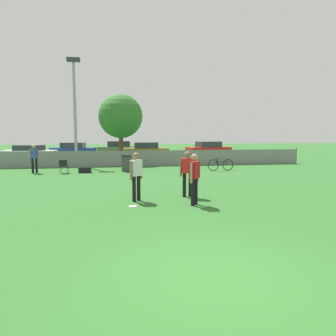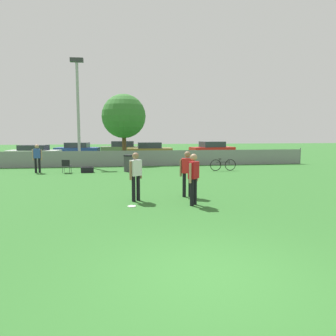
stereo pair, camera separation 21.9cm
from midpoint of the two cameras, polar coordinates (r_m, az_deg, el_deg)
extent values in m
plane|color=#2D6628|center=(5.81, 8.46, -18.27)|extent=(120.00, 120.00, 0.00)
cube|color=gray|center=(23.18, -4.37, 1.69)|extent=(24.07, 0.03, 1.10)
cylinder|color=slate|center=(26.82, 22.24, 1.99)|extent=(0.07, 0.07, 1.21)
cylinder|color=#9E9EA3|center=(24.33, -15.11, 8.90)|extent=(0.20, 0.20, 7.19)
cube|color=#333338|center=(24.81, -15.37, 17.68)|extent=(0.90, 0.36, 0.28)
cylinder|color=brown|center=(25.80, -7.39, 3.51)|extent=(0.32, 0.32, 2.35)
sphere|color=#33702D|center=(25.80, -7.47, 8.95)|extent=(3.39, 3.39, 3.39)
cylinder|color=black|center=(12.18, 3.36, -2.97)|extent=(0.13, 0.13, 0.89)
cylinder|color=black|center=(12.21, 4.39, -2.96)|extent=(0.13, 0.13, 0.89)
cube|color=red|center=(12.10, 3.90, 0.40)|extent=(0.42, 0.26, 0.55)
sphere|color=#8C664C|center=(12.06, 3.92, 2.39)|extent=(0.23, 0.23, 0.23)
cylinder|color=#8C664C|center=(12.08, 2.76, 0.04)|extent=(0.08, 0.08, 0.64)
cylinder|color=#8C664C|center=(12.14, 5.03, 0.05)|extent=(0.08, 0.08, 0.64)
cylinder|color=black|center=(11.41, -5.47, -3.63)|extent=(0.13, 0.13, 0.89)
cylinder|color=black|center=(11.56, -4.67, -3.49)|extent=(0.13, 0.13, 0.89)
cube|color=silver|center=(11.38, -5.10, 0.02)|extent=(0.45, 0.43, 0.55)
sphere|color=#8C664C|center=(11.34, -5.12, 2.13)|extent=(0.23, 0.23, 0.23)
cylinder|color=#8C664C|center=(11.22, -5.98, -0.47)|extent=(0.08, 0.08, 0.64)
cylinder|color=#8C664C|center=(11.56, -4.24, -0.26)|extent=(0.08, 0.08, 0.64)
cylinder|color=black|center=(10.73, 4.77, -4.25)|extent=(0.13, 0.13, 0.89)
cylinder|color=black|center=(10.93, 5.29, -4.07)|extent=(0.13, 0.13, 0.89)
cube|color=#B21419|center=(10.72, 5.07, -0.37)|extent=(0.43, 0.45, 0.55)
sphere|color=tan|center=(10.68, 5.09, 1.87)|extent=(0.23, 0.23, 0.23)
cylinder|color=tan|center=(10.51, 4.49, -0.91)|extent=(0.08, 0.08, 0.64)
cylinder|color=tan|center=(10.95, 5.62, -0.64)|extent=(0.08, 0.08, 0.64)
cylinder|color=black|center=(20.74, -21.19, 0.42)|extent=(0.13, 0.13, 0.86)
cylinder|color=black|center=(20.78, -21.76, 0.40)|extent=(0.13, 0.13, 0.86)
cube|color=#2D4C9E|center=(20.70, -21.56, 2.36)|extent=(0.40, 0.24, 0.55)
sphere|color=tan|center=(20.68, -21.60, 3.52)|extent=(0.23, 0.23, 0.23)
cylinder|color=tan|center=(20.67, -20.92, 2.17)|extent=(0.08, 0.08, 0.64)
cylinder|color=tan|center=(20.75, -22.18, 2.13)|extent=(0.08, 0.08, 0.64)
cylinder|color=white|center=(10.70, -5.75, -6.66)|extent=(0.27, 0.27, 0.03)
torus|color=white|center=(10.70, -5.75, -6.65)|extent=(0.27, 0.27, 0.03)
cylinder|color=#333338|center=(20.32, -16.21, -0.17)|extent=(0.02, 0.02, 0.41)
cylinder|color=#333338|center=(20.41, -17.34, -0.18)|extent=(0.02, 0.02, 0.41)
cylinder|color=#333338|center=(19.91, -16.46, -0.30)|extent=(0.02, 0.02, 0.41)
cylinder|color=#333338|center=(20.01, -17.62, -0.31)|extent=(0.02, 0.02, 0.41)
cube|color=black|center=(20.14, -16.93, 0.38)|extent=(0.50, 0.50, 0.03)
cube|color=black|center=(19.91, -17.09, 0.86)|extent=(0.46, 0.06, 0.35)
torus|color=black|center=(20.47, 8.60, 0.49)|extent=(0.71, 0.07, 0.71)
torus|color=black|center=(20.80, 11.10, 0.53)|extent=(0.71, 0.07, 0.71)
cylinder|color=black|center=(20.61, 9.87, 1.02)|extent=(0.88, 0.07, 0.04)
cylinder|color=black|center=(20.54, 9.32, 1.01)|extent=(0.03, 0.03, 0.37)
cylinder|color=black|center=(20.75, 10.91, 1.03)|extent=(0.03, 0.03, 0.33)
cube|color=black|center=(20.53, 9.33, 1.58)|extent=(0.16, 0.07, 0.04)
cylinder|color=black|center=(20.74, 10.92, 1.49)|extent=(0.04, 0.44, 0.03)
cylinder|color=#3F3F44|center=(20.09, -6.54, 0.73)|extent=(0.60, 0.60, 0.94)
cylinder|color=black|center=(20.04, -6.56, 2.18)|extent=(0.63, 0.63, 0.08)
cube|color=black|center=(20.02, -13.57, -0.31)|extent=(0.72, 0.39, 0.32)
cube|color=black|center=(20.00, -13.58, 0.19)|extent=(0.61, 0.04, 0.02)
cylinder|color=black|center=(31.24, -19.28, 2.10)|extent=(0.64, 0.28, 0.62)
cylinder|color=black|center=(29.87, -20.25, 1.89)|extent=(0.64, 0.28, 0.62)
cylinder|color=black|center=(32.29, -23.88, 2.04)|extent=(0.64, 0.28, 0.62)
cylinder|color=black|center=(30.97, -25.01, 1.83)|extent=(0.64, 0.28, 0.62)
cube|color=white|center=(31.05, -22.15, 2.34)|extent=(4.66, 2.37, 0.61)
cube|color=#2D333D|center=(31.03, -22.19, 3.32)|extent=(2.52, 1.83, 0.46)
cylinder|color=black|center=(34.55, -12.86, 2.66)|extent=(0.62, 0.26, 0.60)
cylinder|color=black|center=(33.00, -13.44, 2.48)|extent=(0.62, 0.26, 0.60)
cylinder|color=black|center=(35.19, -17.06, 2.60)|extent=(0.62, 0.26, 0.60)
cylinder|color=black|center=(33.67, -17.82, 2.42)|extent=(0.62, 0.26, 0.60)
cube|color=navy|center=(34.06, -15.32, 2.91)|extent=(4.45, 2.35, 0.67)
cube|color=#2D333D|center=(34.04, -15.35, 3.89)|extent=(2.40, 1.87, 0.50)
cylinder|color=black|center=(34.98, -5.56, 2.84)|extent=(0.62, 0.18, 0.62)
cylinder|color=black|center=(33.47, -5.42, 2.69)|extent=(0.62, 0.18, 0.62)
cylinder|color=black|center=(34.94, -9.96, 2.77)|extent=(0.62, 0.18, 0.62)
cylinder|color=black|center=(33.43, -10.02, 2.62)|extent=(0.62, 0.18, 0.62)
cube|color=#59724C|center=(34.16, -7.75, 3.13)|extent=(4.34, 1.76, 0.74)
cube|color=#2D333D|center=(34.13, -7.76, 4.21)|extent=(2.26, 1.54, 0.55)
cylinder|color=black|center=(31.41, -0.81, 2.52)|extent=(0.67, 0.20, 0.67)
cylinder|color=black|center=(29.80, -0.49, 2.32)|extent=(0.67, 0.20, 0.67)
cylinder|color=black|center=(31.25, -5.49, 2.48)|extent=(0.67, 0.20, 0.67)
cylinder|color=black|center=(29.63, -5.42, 2.27)|extent=(0.67, 0.20, 0.67)
cube|color=olive|center=(30.48, -3.05, 2.84)|extent=(4.18, 1.95, 0.71)
cube|color=#2D333D|center=(30.45, -3.06, 4.00)|extent=(2.19, 1.68, 0.53)
cylinder|color=black|center=(33.85, 9.30, 2.70)|extent=(0.67, 0.30, 0.65)
cylinder|color=black|center=(32.51, 10.57, 2.53)|extent=(0.67, 0.30, 0.65)
cylinder|color=black|center=(32.68, 5.20, 2.63)|extent=(0.67, 0.30, 0.65)
cylinder|color=black|center=(31.29, 6.34, 2.46)|extent=(0.67, 0.30, 0.65)
cube|color=red|center=(32.55, 7.88, 3.00)|extent=(4.53, 2.51, 0.73)
cube|color=#2D333D|center=(32.52, 7.90, 4.12)|extent=(2.47, 1.93, 0.54)
camera|label=1|loc=(0.11, -89.49, 0.06)|focal=35.00mm
camera|label=2|loc=(0.11, 90.51, -0.06)|focal=35.00mm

